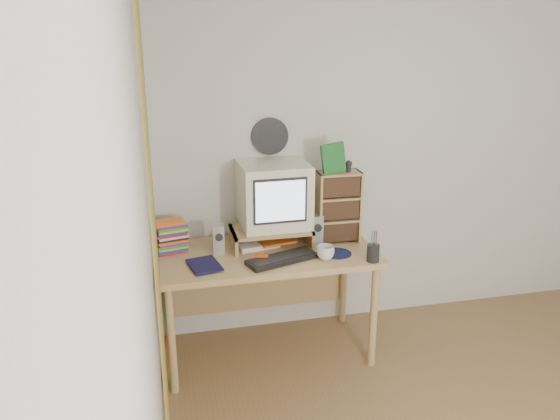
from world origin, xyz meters
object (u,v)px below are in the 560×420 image
diary (190,266)px  mug (325,253)px  keyboard (282,259)px  cd_rack (338,207)px  crt_monitor (274,195)px  dvd_stack (171,232)px  desk (265,267)px

diary → mug: bearing=-14.1°
keyboard → cd_rack: 0.56m
crt_monitor → dvd_stack: 0.71m
mug → diary: mug is taller
desk → cd_rack: cd_rack is taller
crt_monitor → mug: bearing=-56.0°
crt_monitor → diary: (-0.58, -0.32, -0.31)m
desk → diary: size_ratio=6.61×
desk → diary: 0.57m
desk → mug: (0.33, -0.26, 0.18)m
desk → dvd_stack: dvd_stack is taller
mug → diary: size_ratio=0.52×
desk → keyboard: 0.29m
desk → crt_monitor: size_ratio=3.17×
cd_rack → keyboard: bearing=-149.0°
crt_monitor → keyboard: size_ratio=0.99×
cd_rack → diary: cd_rack is taller
keyboard → diary: bearing=160.9°
mug → crt_monitor: bearing=125.1°
desk → crt_monitor: bearing=45.5°
keyboard → dvd_stack: bearing=135.9°
keyboard → diary: diary is taller
crt_monitor → keyboard: crt_monitor is taller
diary → keyboard: bearing=-12.3°
crt_monitor → dvd_stack: crt_monitor is taller
crt_monitor → dvd_stack: bearing=179.6°
dvd_stack → cd_rack: cd_rack is taller
cd_rack → mug: bearing=-120.0°
crt_monitor → diary: 0.73m
crt_monitor → mug: size_ratio=3.98×
crt_monitor → keyboard: bearing=-95.5°
cd_rack → desk: bearing=-176.8°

